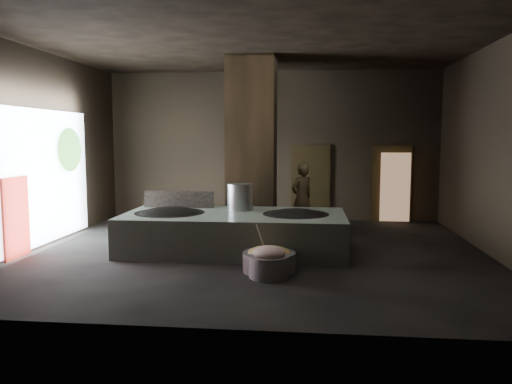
# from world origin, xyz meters

# --- Properties ---
(floor) EXTENTS (10.00, 9.00, 0.10)m
(floor) POSITION_xyz_m (0.00, 0.00, -0.05)
(floor) COLOR black
(floor) RESTS_ON ground
(ceiling) EXTENTS (10.00, 9.00, 0.10)m
(ceiling) POSITION_xyz_m (0.00, 0.00, 4.55)
(ceiling) COLOR black
(ceiling) RESTS_ON back_wall
(back_wall) EXTENTS (10.00, 0.10, 4.50)m
(back_wall) POSITION_xyz_m (0.00, 4.55, 2.25)
(back_wall) COLOR black
(back_wall) RESTS_ON ground
(front_wall) EXTENTS (10.00, 0.10, 4.50)m
(front_wall) POSITION_xyz_m (0.00, -4.55, 2.25)
(front_wall) COLOR black
(front_wall) RESTS_ON ground
(left_wall) EXTENTS (0.10, 9.00, 4.50)m
(left_wall) POSITION_xyz_m (-5.05, 0.00, 2.25)
(left_wall) COLOR black
(left_wall) RESTS_ON ground
(right_wall) EXTENTS (0.10, 9.00, 4.50)m
(right_wall) POSITION_xyz_m (5.05, 0.00, 2.25)
(right_wall) COLOR black
(right_wall) RESTS_ON ground
(pillar) EXTENTS (1.20, 1.20, 4.50)m
(pillar) POSITION_xyz_m (-0.30, 1.90, 2.25)
(pillar) COLOR black
(pillar) RESTS_ON ground
(hearth_platform) EXTENTS (4.86, 2.35, 0.84)m
(hearth_platform) POSITION_xyz_m (-0.47, 0.03, 0.42)
(hearth_platform) COLOR #A2B1A0
(hearth_platform) RESTS_ON ground
(platform_cap) EXTENTS (4.74, 2.28, 0.03)m
(platform_cap) POSITION_xyz_m (-0.47, 0.03, 0.82)
(platform_cap) COLOR black
(platform_cap) RESTS_ON hearth_platform
(wok_left) EXTENTS (1.53, 1.53, 0.42)m
(wok_left) POSITION_xyz_m (-1.92, -0.02, 0.75)
(wok_left) COLOR black
(wok_left) RESTS_ON hearth_platform
(wok_left_rim) EXTENTS (1.56, 1.56, 0.05)m
(wok_left_rim) POSITION_xyz_m (-1.92, -0.02, 0.82)
(wok_left_rim) COLOR black
(wok_left_rim) RESTS_ON hearth_platform
(wok_right) EXTENTS (1.42, 1.42, 0.40)m
(wok_right) POSITION_xyz_m (0.88, 0.08, 0.75)
(wok_right) COLOR black
(wok_right) RESTS_ON hearth_platform
(wok_right_rim) EXTENTS (1.45, 1.45, 0.05)m
(wok_right_rim) POSITION_xyz_m (0.88, 0.08, 0.82)
(wok_right_rim) COLOR black
(wok_right_rim) RESTS_ON hearth_platform
(stock_pot) EXTENTS (0.59, 0.59, 0.63)m
(stock_pot) POSITION_xyz_m (-0.42, 0.58, 1.13)
(stock_pot) COLOR #ACAFB4
(stock_pot) RESTS_ON hearth_platform
(splash_guard) EXTENTS (1.69, 0.07, 0.42)m
(splash_guard) POSITION_xyz_m (-1.92, 0.78, 1.03)
(splash_guard) COLOR black
(splash_guard) RESTS_ON hearth_platform
(cook) EXTENTS (0.79, 0.76, 1.83)m
(cook) POSITION_xyz_m (0.97, 2.47, 0.92)
(cook) COLOR brown
(cook) RESTS_ON ground
(veg_basin) EXTENTS (1.07, 1.07, 0.37)m
(veg_basin) POSITION_xyz_m (0.43, -1.60, 0.18)
(veg_basin) COLOR gray
(veg_basin) RESTS_ON ground
(veg_fill) EXTENTS (0.82, 0.82, 0.25)m
(veg_fill) POSITION_xyz_m (0.43, -1.60, 0.35)
(veg_fill) COLOR #9BA851
(veg_fill) RESTS_ON veg_basin
(ladle) EXTENTS (0.22, 0.36, 0.71)m
(ladle) POSITION_xyz_m (0.28, -1.45, 0.55)
(ladle) COLOR #ACAFB4
(ladle) RESTS_ON veg_basin
(meat_basin) EXTENTS (0.82, 0.82, 0.40)m
(meat_basin) POSITION_xyz_m (0.47, -1.99, 0.20)
(meat_basin) COLOR gray
(meat_basin) RESTS_ON ground
(meat_fill) EXTENTS (0.60, 0.60, 0.23)m
(meat_fill) POSITION_xyz_m (0.47, -1.99, 0.45)
(meat_fill) COLOR tan
(meat_fill) RESTS_ON meat_basin
(doorway_near) EXTENTS (1.18, 0.08, 2.38)m
(doorway_near) POSITION_xyz_m (1.20, 4.45, 1.10)
(doorway_near) COLOR black
(doorway_near) RESTS_ON ground
(doorway_near_glow) EXTENTS (0.76, 0.04, 1.80)m
(doorway_near_glow) POSITION_xyz_m (1.46, 4.57, 1.05)
(doorway_near_glow) COLOR #8C6647
(doorway_near_glow) RESTS_ON ground
(doorway_far) EXTENTS (1.18, 0.08, 2.38)m
(doorway_far) POSITION_xyz_m (3.60, 4.45, 1.10)
(doorway_far) COLOR black
(doorway_far) RESTS_ON ground
(doorway_far_glow) EXTENTS (0.86, 0.04, 2.03)m
(doorway_far_glow) POSITION_xyz_m (3.69, 4.26, 1.05)
(doorway_far_glow) COLOR #8C6647
(doorway_far_glow) RESTS_ON ground
(left_opening) EXTENTS (0.04, 4.20, 3.10)m
(left_opening) POSITION_xyz_m (-4.95, 0.20, 1.60)
(left_opening) COLOR white
(left_opening) RESTS_ON ground
(pavilion_sliver) EXTENTS (0.05, 0.90, 1.70)m
(pavilion_sliver) POSITION_xyz_m (-4.88, -1.10, 0.85)
(pavilion_sliver) COLOR maroon
(pavilion_sliver) RESTS_ON ground
(tree_silhouette) EXTENTS (0.28, 1.10, 1.10)m
(tree_silhouette) POSITION_xyz_m (-4.85, 1.30, 2.20)
(tree_silhouette) COLOR #194714
(tree_silhouette) RESTS_ON left_opening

